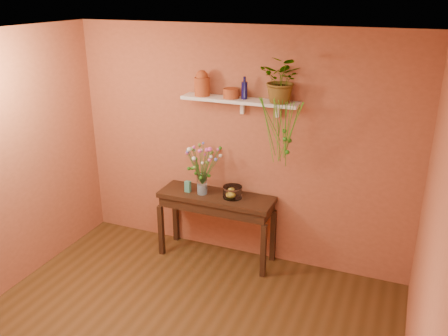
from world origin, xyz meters
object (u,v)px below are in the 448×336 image
object	(u,v)px
bouquet	(202,158)
sideboard	(216,204)
spider_plant	(282,80)
blue_bottle	(244,90)
terracotta_jug	(202,84)
glass_bowl	(233,192)
glass_vase	(202,185)

from	to	relation	value
bouquet	sideboard	bearing A→B (deg)	12.29
bouquet	spider_plant	bearing A→B (deg)	8.26
sideboard	bouquet	bearing A→B (deg)	-167.71
blue_bottle	sideboard	bearing A→B (deg)	-157.83
terracotta_jug	glass_bowl	bearing A→B (deg)	-12.42
spider_plant	terracotta_jug	bearing A→B (deg)	179.79
blue_bottle	glass_bowl	world-z (taller)	blue_bottle
glass_bowl	blue_bottle	bearing A→B (deg)	52.92
blue_bottle	bouquet	world-z (taller)	blue_bottle
sideboard	blue_bottle	world-z (taller)	blue_bottle
sideboard	glass_vase	world-z (taller)	glass_vase
blue_bottle	spider_plant	distance (m)	0.44
spider_plant	bouquet	bearing A→B (deg)	-171.74
terracotta_jug	bouquet	size ratio (longest dim) A/B	0.58
glass_vase	spider_plant	bearing A→B (deg)	7.82
blue_bottle	glass_vase	size ratio (longest dim) A/B	0.98
terracotta_jug	blue_bottle	bearing A→B (deg)	2.60
spider_plant	bouquet	distance (m)	1.27
blue_bottle	glass_bowl	bearing A→B (deg)	-127.08
sideboard	bouquet	xyz separation A→B (m)	(-0.16, -0.04, 0.55)
blue_bottle	glass_bowl	xyz separation A→B (m)	(-0.08, -0.11, -1.16)
bouquet	blue_bottle	bearing A→B (deg)	18.71
terracotta_jug	glass_vase	bearing A→B (deg)	-73.57
sideboard	blue_bottle	distance (m)	1.37
terracotta_jug	blue_bottle	size ratio (longest dim) A/B	1.17
terracotta_jug	glass_bowl	distance (m)	1.26
glass_vase	glass_bowl	bearing A→B (deg)	5.32
blue_bottle	glass_bowl	distance (m)	1.16
blue_bottle	bouquet	size ratio (longest dim) A/B	0.49
sideboard	bouquet	world-z (taller)	bouquet
terracotta_jug	blue_bottle	xyz separation A→B (m)	(0.48, 0.02, -0.04)
glass_vase	bouquet	size ratio (longest dim) A/B	0.50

